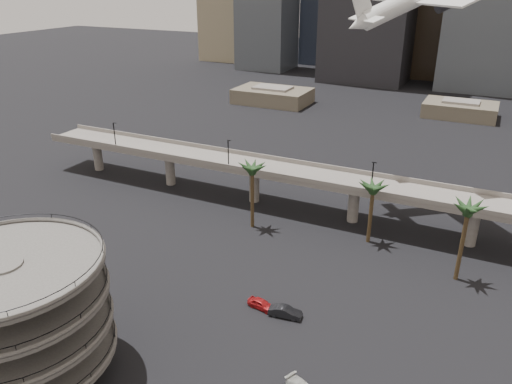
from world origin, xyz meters
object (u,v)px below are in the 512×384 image
at_px(parking_ramp, 13,311).
at_px(overpass, 302,178).
at_px(car_b, 285,312).
at_px(car_a, 261,304).

xyz_separation_m(parking_ramp, overpass, (13.00, 59.00, -2.50)).
height_order(overpass, car_b, overpass).
relative_size(overpass, car_b, 26.70).
xyz_separation_m(overpass, car_a, (6.92, -33.94, -6.60)).
xyz_separation_m(parking_ramp, car_a, (19.92, 25.05, -9.09)).
bearing_deg(parking_ramp, car_a, 51.51).
distance_m(overpass, car_b, 36.48).
bearing_deg(overpass, parking_ramp, -102.43).
height_order(parking_ramp, car_b, parking_ramp).
distance_m(parking_ramp, car_a, 33.27).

